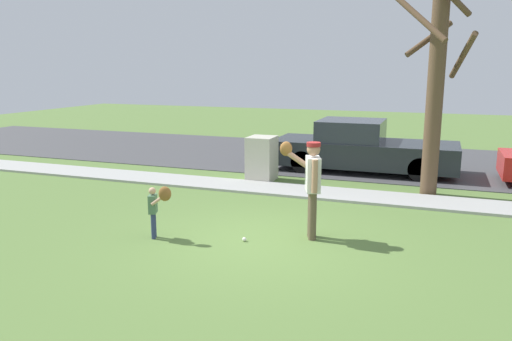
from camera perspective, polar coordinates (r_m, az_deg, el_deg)
ground_plane at (r=12.12m, az=6.42°, el=-2.71°), size 48.00×48.00×0.00m
sidewalk_strip at (r=12.21m, az=6.54°, el=-2.46°), size 36.00×1.20×0.06m
road_surface at (r=17.01m, az=10.56°, el=1.36°), size 36.00×6.80×0.02m
person_adult at (r=8.81m, az=6.21°, el=-0.96°), size 0.83×0.58×1.73m
person_child at (r=8.98m, az=-11.21°, el=-3.74°), size 0.50×0.31×0.98m
baseball at (r=8.86m, az=-1.34°, el=-7.83°), size 0.07×0.07×0.07m
utility_cabinet at (r=13.47m, az=0.66°, el=1.38°), size 0.69×0.77×1.18m
street_tree_near at (r=12.36m, az=19.77°, el=9.44°), size 1.85×1.88×4.99m
parked_pickup_dark at (r=14.91m, az=11.88°, el=2.46°), size 5.20×1.95×1.48m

